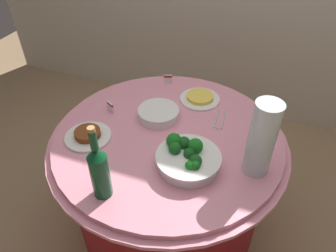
# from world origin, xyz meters

# --- Properties ---
(ground_plane) EXTENTS (6.00, 6.00, 0.00)m
(ground_plane) POSITION_xyz_m (0.00, 0.00, 0.00)
(ground_plane) COLOR #9E7F5B
(buffet_table) EXTENTS (1.16, 1.16, 0.74)m
(buffet_table) POSITION_xyz_m (0.00, 0.00, 0.38)
(buffet_table) COLOR maroon
(buffet_table) RESTS_ON ground_plane
(broccoli_bowl) EXTENTS (0.28, 0.28, 0.12)m
(broccoli_bowl) POSITION_xyz_m (0.15, -0.16, 0.78)
(broccoli_bowl) COLOR white
(broccoli_bowl) RESTS_ON buffet_table
(plate_stack) EXTENTS (0.21, 0.21, 0.05)m
(plate_stack) POSITION_xyz_m (-0.09, 0.11, 0.77)
(plate_stack) COLOR white
(plate_stack) RESTS_ON buffet_table
(wine_bottle) EXTENTS (0.07, 0.07, 0.34)m
(wine_bottle) POSITION_xyz_m (-0.11, -0.42, 0.87)
(wine_bottle) COLOR #0E4423
(wine_bottle) RESTS_ON buffet_table
(decorative_fruit_vase) EXTENTS (0.11, 0.11, 0.34)m
(decorative_fruit_vase) POSITION_xyz_m (0.43, -0.08, 0.90)
(decorative_fruit_vase) COLOR silver
(decorative_fruit_vase) RESTS_ON buffet_table
(serving_tongs) EXTENTS (0.06, 0.17, 0.01)m
(serving_tongs) POSITION_xyz_m (0.21, 0.19, 0.74)
(serving_tongs) COLOR silver
(serving_tongs) RESTS_ON buffet_table
(food_plate_fried_egg) EXTENTS (0.22, 0.22, 0.03)m
(food_plate_fried_egg) POSITION_xyz_m (0.06, 0.33, 0.75)
(food_plate_fried_egg) COLOR white
(food_plate_fried_egg) RESTS_ON buffet_table
(food_plate_stir_fry) EXTENTS (0.22, 0.22, 0.04)m
(food_plate_stir_fry) POSITION_xyz_m (-0.35, -0.16, 0.75)
(food_plate_stir_fry) COLOR white
(food_plate_stir_fry) RESTS_ON buffet_table
(label_placard_front) EXTENTS (0.05, 0.03, 0.05)m
(label_placard_front) POSITION_xyz_m (-0.16, 0.44, 0.77)
(label_placard_front) COLOR white
(label_placard_front) RESTS_ON buffet_table
(label_placard_mid) EXTENTS (0.05, 0.03, 0.05)m
(label_placard_mid) POSITION_xyz_m (-0.35, 0.07, 0.77)
(label_placard_mid) COLOR white
(label_placard_mid) RESTS_ON buffet_table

